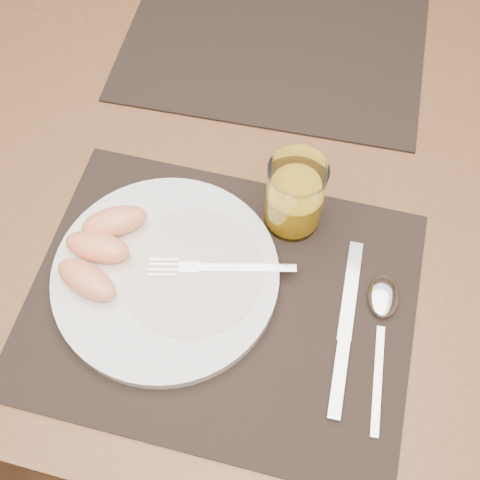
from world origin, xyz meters
The scene contains 11 objects.
ground centered at (0.00, 0.00, 0.00)m, with size 5.00×5.00×0.00m, color brown.
table centered at (0.00, 0.00, 0.67)m, with size 1.40×0.90×0.75m.
placemat_near centered at (0.01, -0.22, 0.75)m, with size 0.45×0.35×0.00m, color black.
placemat_far centered at (-0.03, 0.22, 0.75)m, with size 0.45×0.35×0.00m, color black.
plate centered at (-0.06, -0.21, 0.76)m, with size 0.27×0.27×0.02m, color white.
plate_dressing centered at (-0.03, -0.20, 0.77)m, with size 0.17×0.17×0.00m.
fork centered at (-0.02, -0.19, 0.77)m, with size 0.17×0.06×0.00m.
knife centered at (0.16, -0.23, 0.76)m, with size 0.02×0.22×0.01m.
spoon centered at (0.19, -0.18, 0.76)m, with size 0.04×0.19×0.01m.
juice_glass centered at (0.06, -0.09, 0.80)m, with size 0.07×0.07×0.11m.
grapefruit_wedges centered at (-0.14, -0.21, 0.79)m, with size 0.09×0.15×0.03m.
Camera 1 is at (0.10, -0.48, 1.41)m, focal length 45.00 mm.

